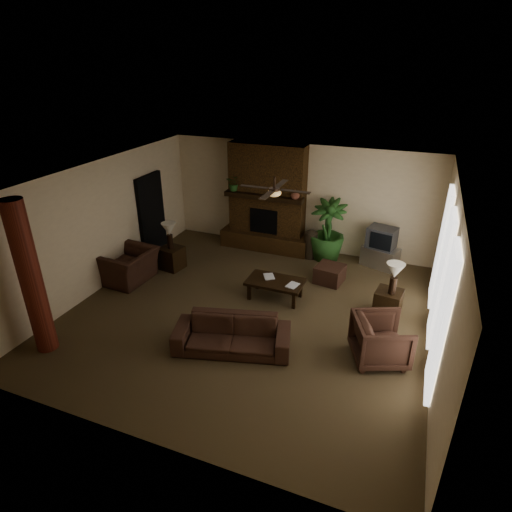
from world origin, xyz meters
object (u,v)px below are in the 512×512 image
at_px(coffee_table, 275,283).
at_px(floor_plant, 326,243).
at_px(tv_stand, 380,257).
at_px(side_table_right, 388,303).
at_px(log_column, 31,279).
at_px(armchair_right, 381,338).
at_px(sofa, 232,330).
at_px(armchair_left, 128,261).
at_px(lamp_left, 169,231).
at_px(ottoman, 330,274).
at_px(floor_vase, 311,242).
at_px(lamp_right, 395,273).
at_px(side_table_left, 172,258).

distance_m(coffee_table, floor_plant, 2.41).
relative_size(tv_stand, side_table_right, 1.55).
bearing_deg(side_table_right, log_column, -149.29).
xyz_separation_m(log_column, armchair_right, (5.61, 1.83, -0.95)).
distance_m(sofa, armchair_right, 2.57).
bearing_deg(armchair_left, floor_plant, 128.30).
bearing_deg(lamp_left, ottoman, 11.31).
xyz_separation_m(armchair_right, floor_vase, (-2.16, 3.56, -0.02)).
relative_size(floor_vase, lamp_right, 1.18).
relative_size(log_column, side_table_right, 5.09).
bearing_deg(ottoman, sofa, -109.16).
relative_size(tv_stand, side_table_left, 1.55).
bearing_deg(lamp_right, armchair_left, -173.87).
bearing_deg(side_table_right, lamp_right, -54.83).
height_order(armchair_left, side_table_left, armchair_left).
distance_m(coffee_table, lamp_right, 2.46).
xyz_separation_m(log_column, tv_stand, (5.19, 5.55, -1.15)).
xyz_separation_m(sofa, lamp_left, (-2.69, 2.35, 0.60)).
bearing_deg(ottoman, floor_vase, 124.34).
bearing_deg(tv_stand, armchair_right, -64.27).
distance_m(armchair_left, ottoman, 4.65).
height_order(tv_stand, side_table_left, side_table_left).
bearing_deg(sofa, coffee_table, 71.01).
bearing_deg(side_table_left, coffee_table, -8.67).
xyz_separation_m(floor_plant, lamp_left, (-3.40, -1.93, 0.56)).
bearing_deg(sofa, log_column, -174.13).
xyz_separation_m(lamp_left, side_table_right, (5.15, -0.21, -0.73)).
distance_m(side_table_left, side_table_right, 5.16).
relative_size(floor_vase, floor_plant, 0.49).
bearing_deg(log_column, armchair_left, 93.03).
relative_size(coffee_table, lamp_left, 1.85).
relative_size(floor_vase, lamp_left, 1.18).
xyz_separation_m(armchair_left, side_table_right, (5.73, 0.68, -0.23)).
distance_m(armchair_left, lamp_right, 5.83).
bearing_deg(side_table_right, side_table_left, 177.45).
height_order(sofa, floor_vase, sofa).
relative_size(log_column, lamp_right, 4.31).
height_order(armchair_left, lamp_left, lamp_left).
bearing_deg(ottoman, side_table_right, -34.67).
distance_m(coffee_table, tv_stand, 3.10).
height_order(floor_vase, side_table_right, floor_vase).
bearing_deg(lamp_right, log_column, -149.92).
height_order(armchair_left, floor_vase, armchair_left).
bearing_deg(floor_vase, armchair_right, -58.73).
xyz_separation_m(ottoman, floor_vase, (-0.76, 1.11, 0.23)).
xyz_separation_m(armchair_right, side_table_left, (-5.17, 1.72, -0.18)).
distance_m(side_table_left, lamp_left, 0.73).
bearing_deg(tv_stand, log_column, -113.81).
relative_size(armchair_left, side_table_left, 2.10).
xyz_separation_m(floor_vase, floor_plant, (0.39, 0.07, 0.01)).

